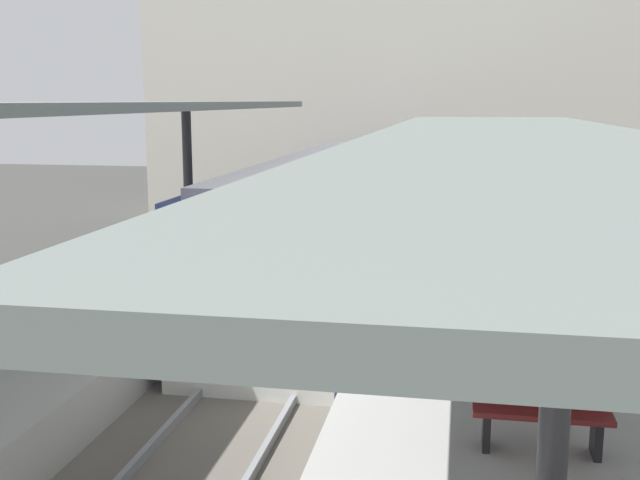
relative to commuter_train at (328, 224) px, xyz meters
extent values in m
plane|color=#383835|center=(0.00, -6.65, -1.73)|extent=(80.00, 80.00, 0.00)
cube|color=#9E9E99|center=(-3.80, -6.65, -1.23)|extent=(4.40, 28.00, 1.00)
cube|color=#9E9E99|center=(3.80, -6.65, -1.23)|extent=(4.40, 28.00, 1.00)
cube|color=#59544C|center=(0.00, -6.65, -1.63)|extent=(3.20, 28.00, 0.20)
cube|color=slate|center=(-0.72, -6.65, -1.46)|extent=(0.08, 28.00, 0.14)
cube|color=slate|center=(0.72, -6.65, -1.46)|extent=(0.08, 28.00, 0.14)
cube|color=#38428C|center=(0.00, 0.03, -0.08)|extent=(2.70, 13.95, 2.90)
cube|color=silver|center=(0.00, -6.97, -0.23)|extent=(2.65, 0.08, 2.60)
cube|color=black|center=(-1.37, 0.03, 0.27)|extent=(0.04, 12.83, 0.76)
cube|color=black|center=(1.37, 0.03, 0.27)|extent=(0.04, 12.83, 0.76)
cube|color=#515156|center=(0.00, 0.03, 1.47)|extent=(2.16, 13.25, 0.20)
cylinder|color=#333335|center=(-3.80, 1.05, 0.97)|extent=(0.24, 0.24, 3.40)
cube|color=slate|center=(-3.80, -5.25, 2.75)|extent=(4.18, 21.00, 0.16)
cylinder|color=#333335|center=(3.80, -11.55, 0.75)|extent=(0.24, 0.24, 2.95)
cylinder|color=#333335|center=(3.80, 1.05, 0.75)|extent=(0.24, 0.24, 2.95)
cube|color=slate|center=(3.80, -5.25, 2.31)|extent=(4.18, 21.00, 0.16)
cube|color=black|center=(3.37, -9.65, -0.53)|extent=(0.08, 0.32, 0.40)
cube|color=black|center=(4.47, -9.65, -0.53)|extent=(0.08, 0.32, 0.40)
cube|color=maroon|center=(3.92, -9.65, -0.30)|extent=(1.40, 0.40, 0.06)
cube|color=maroon|center=(3.92, -9.47, -0.07)|extent=(1.40, 0.06, 0.40)
cylinder|color=#262628|center=(3.94, -5.01, 0.37)|extent=(0.08, 0.08, 2.20)
cube|color=navy|center=(3.94, -5.01, 1.32)|extent=(0.90, 0.06, 0.32)
cube|color=beige|center=(0.09, 13.35, 3.77)|extent=(18.00, 6.00, 11.00)
camera|label=1|loc=(3.03, -17.31, 2.86)|focal=42.78mm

